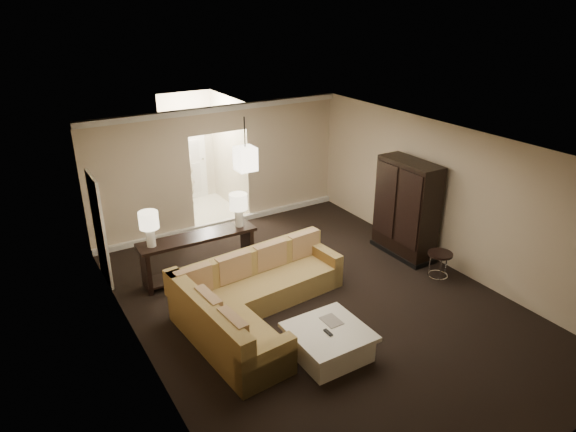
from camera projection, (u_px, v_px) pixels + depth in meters
ground at (319, 304)px, 9.00m from camera, size 8.00×8.00×0.00m
wall_back at (220, 168)px, 11.58m from camera, size 6.00×0.04×2.80m
wall_front at (541, 372)px, 5.31m from camera, size 6.00×0.04×2.80m
wall_left at (141, 280)px, 7.01m from camera, size 0.04×8.00×2.80m
wall_right at (449, 197)px, 9.87m from camera, size 0.04×8.00×2.80m
ceiling at (323, 150)px, 7.89m from camera, size 6.00×8.00×0.02m
crown_molding at (218, 109)px, 11.01m from camera, size 6.00×0.10×0.12m
baseboard at (224, 222)px, 12.07m from camera, size 6.00×0.10×0.12m
side_door at (99, 229)px, 9.36m from camera, size 0.05×0.90×2.10m
foyer at (198, 157)px, 12.67m from camera, size 1.44×2.02×2.80m
sectional_sofa at (253, 299)px, 8.48m from camera, size 3.12×2.59×0.91m
coffee_table at (328, 342)px, 7.65m from camera, size 1.11×1.11×0.46m
console_table at (199, 252)px, 9.70m from camera, size 2.25×0.55×0.86m
armoire at (406, 211)px, 10.40m from camera, size 0.60×1.40×2.01m
drink_table at (439, 261)px, 9.61m from camera, size 0.46×0.46×0.57m
table_lamp_left at (149, 224)px, 8.98m from camera, size 0.35×0.35×0.66m
table_lamp_right at (239, 205)px, 9.78m from camera, size 0.35×0.35×0.66m
pendant_light at (245, 159)px, 10.34m from camera, size 0.38×0.38×1.09m
person at (183, 170)px, 12.86m from camera, size 0.73×0.53×1.90m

